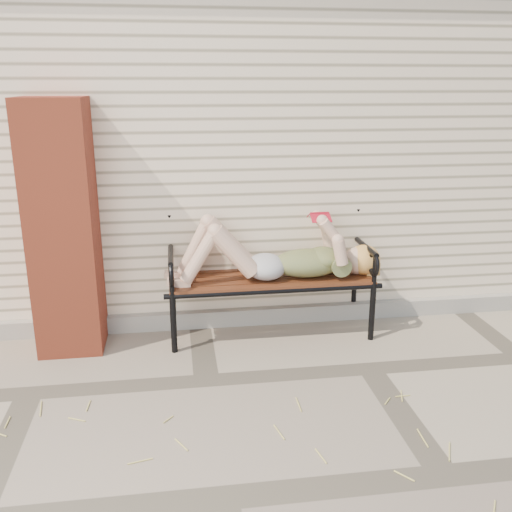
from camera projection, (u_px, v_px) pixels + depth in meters
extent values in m
plane|color=gray|center=(370.00, 369.00, 4.36)|extent=(80.00, 80.00, 0.00)
cube|color=beige|center=(293.00, 135.00, 6.76)|extent=(8.00, 4.00, 3.00)
cube|color=gray|center=(335.00, 311.00, 5.26)|extent=(8.00, 0.10, 0.15)
cube|color=#AE4127|center=(63.00, 229.00, 4.46)|extent=(0.50, 0.50, 2.00)
cylinder|color=black|center=(173.00, 323.00, 4.56)|extent=(0.05, 0.05, 0.50)
cylinder|color=black|center=(173.00, 300.00, 5.04)|extent=(0.05, 0.05, 0.50)
cylinder|color=black|center=(372.00, 312.00, 4.79)|extent=(0.05, 0.05, 0.50)
cylinder|color=black|center=(354.00, 291.00, 5.27)|extent=(0.05, 0.05, 0.50)
cube|color=#502614|center=(270.00, 278.00, 4.84)|extent=(1.70, 0.55, 0.03)
cylinder|color=black|center=(275.00, 291.00, 4.61)|extent=(1.79, 0.04, 0.04)
cylinder|color=black|center=(266.00, 271.00, 5.09)|extent=(1.79, 0.04, 0.04)
torus|color=black|center=(264.00, 205.00, 5.03)|extent=(0.31, 0.04, 0.31)
ellipsoid|color=#092F43|center=(308.00, 263.00, 4.81)|extent=(0.60, 0.35, 0.24)
ellipsoid|color=#092F43|center=(323.00, 258.00, 4.82)|extent=(0.29, 0.34, 0.18)
ellipsoid|color=#9B9CA0|center=(266.00, 267.00, 4.77)|extent=(0.34, 0.38, 0.21)
sphere|color=#DAB193|center=(357.00, 261.00, 4.87)|extent=(0.25, 0.25, 0.25)
ellipsoid|color=tan|center=(364.00, 260.00, 4.88)|extent=(0.28, 0.28, 0.26)
cube|color=maroon|center=(320.00, 213.00, 4.70)|extent=(0.16, 0.02, 0.02)
cube|color=beige|center=(321.00, 218.00, 4.66)|extent=(0.16, 0.10, 0.06)
cube|color=beige|center=(318.00, 216.00, 4.75)|extent=(0.16, 0.10, 0.06)
cube|color=maroon|center=(321.00, 218.00, 4.66)|extent=(0.17, 0.10, 0.06)
cube|color=maroon|center=(318.00, 215.00, 4.76)|extent=(0.17, 0.10, 0.06)
cylinder|color=tan|center=(429.00, 423.00, 3.66)|extent=(0.14, 0.10, 0.01)
cylinder|color=tan|center=(356.00, 480.00, 3.14)|extent=(0.08, 0.15, 0.01)
cylinder|color=tan|center=(211.00, 425.00, 3.64)|extent=(0.01, 0.11, 0.01)
cylinder|color=tan|center=(89.00, 490.00, 3.06)|extent=(0.19, 0.05, 0.01)
cylinder|color=tan|center=(389.00, 396.00, 3.97)|extent=(0.06, 0.16, 0.01)
cylinder|color=tan|center=(407.00, 455.00, 3.34)|extent=(0.07, 0.17, 0.01)
cylinder|color=tan|center=(370.00, 454.00, 3.35)|extent=(0.06, 0.15, 0.01)
cylinder|color=tan|center=(224.00, 437.00, 3.51)|extent=(0.13, 0.06, 0.01)
cylinder|color=tan|center=(380.00, 380.00, 4.18)|extent=(0.14, 0.15, 0.01)
cylinder|color=tan|center=(291.00, 398.00, 3.95)|extent=(0.02, 0.10, 0.01)
cylinder|color=tan|center=(66.00, 480.00, 3.14)|extent=(0.05, 0.12, 0.01)
cylinder|color=tan|center=(248.00, 396.00, 3.97)|extent=(0.10, 0.11, 0.01)
cylinder|color=tan|center=(82.00, 413.00, 3.76)|extent=(0.02, 0.15, 0.01)
cylinder|color=tan|center=(124.00, 400.00, 3.92)|extent=(0.07, 0.13, 0.01)
cylinder|color=tan|center=(298.00, 422.00, 3.67)|extent=(0.09, 0.04, 0.01)
cylinder|color=tan|center=(156.00, 473.00, 3.19)|extent=(0.13, 0.02, 0.01)
cylinder|color=tan|center=(225.00, 406.00, 3.85)|extent=(0.18, 0.03, 0.01)
cylinder|color=tan|center=(354.00, 470.00, 3.22)|extent=(0.15, 0.07, 0.01)
cylinder|color=tan|center=(468.00, 472.00, 3.20)|extent=(0.14, 0.12, 0.01)
cylinder|color=tan|center=(278.00, 431.00, 3.58)|extent=(0.11, 0.16, 0.01)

